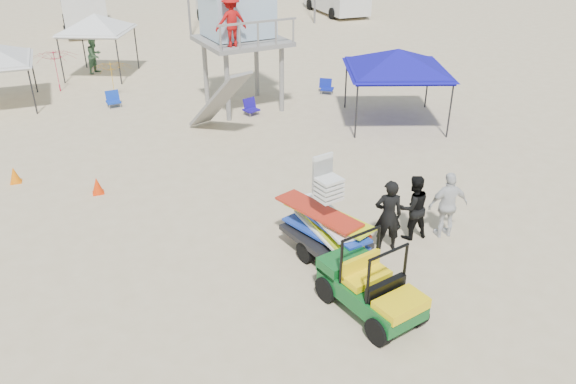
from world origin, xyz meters
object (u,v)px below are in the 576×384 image
object	(u,v)px
man_left	(388,215)
surf_trailer	(325,220)
lifeguard_tower	(237,13)
canopy_blue	(398,53)
utility_cart	(372,281)

from	to	relation	value
man_left	surf_trailer	bearing A→B (deg)	6.62
man_left	lifeguard_tower	size ratio (longest dim) A/B	0.37
surf_trailer	canopy_blue	distance (m)	9.86
utility_cart	lifeguard_tower	world-z (taller)	lifeguard_tower
canopy_blue	man_left	bearing A→B (deg)	-120.93
utility_cart	man_left	xyz separation A→B (m)	(1.52, 2.03, 0.14)
utility_cart	surf_trailer	distance (m)	2.34
man_left	canopy_blue	world-z (taller)	canopy_blue
lifeguard_tower	canopy_blue	bearing A→B (deg)	-37.11
surf_trailer	lifeguard_tower	size ratio (longest dim) A/B	0.52
utility_cart	lifeguard_tower	size ratio (longest dim) A/B	0.48
man_left	canopy_blue	bearing A→B (deg)	-103.11
utility_cart	man_left	world-z (taller)	man_left
utility_cart	canopy_blue	world-z (taller)	canopy_blue
canopy_blue	utility_cart	bearing A→B (deg)	-122.21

